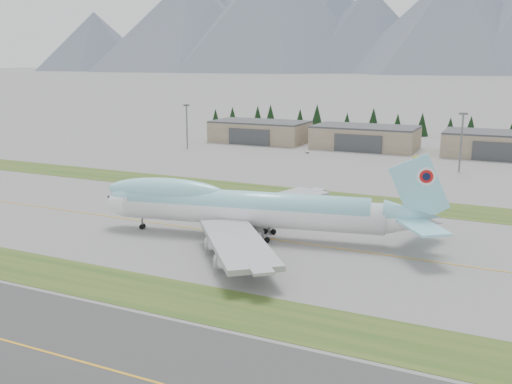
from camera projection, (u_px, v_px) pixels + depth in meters
The scene contains 15 objects.
ground at pixel (265, 238), 132.96m from camera, with size 7000.00×7000.00×0.00m, color slate.
grass_strip_near at pixel (176, 298), 99.38m from camera, with size 400.00×14.00×0.08m, color #2C4D1B.
grass_strip_far at pixel (326, 198), 172.71m from camera, with size 400.00×18.00×0.08m, color #2C4D1B.
asphalt_taxiway at pixel (80, 362), 78.18m from camera, with size 400.00×32.00×0.04m, color #333333.
taxiway_line_main at pixel (265, 238), 132.96m from camera, with size 400.00×0.40×0.02m, color orange.
taxiway_line_near at pixel (80, 362), 78.18m from camera, with size 400.00×0.40×0.02m, color orange.
boeing_747_freighter at pixel (247, 208), 132.56m from camera, with size 81.92×69.23×21.48m.
hangar_left at pixel (260, 131), 293.06m from camera, with size 48.00×26.60×10.80m.
hangar_center at pixel (365, 137), 270.37m from camera, with size 48.00×26.60×10.80m.
hangar_right at pixel (502, 145), 245.63m from camera, with size 48.00×26.60×10.80m.
floodlight_masts at pixel (468, 129), 214.07m from camera, with size 197.25×11.04×24.03m.
service_vehicle_a at pixel (307, 153), 258.11m from camera, with size 1.56×3.87×1.32m, color silver.
service_vehicle_b at pixel (418, 159), 242.57m from camera, with size 1.47×4.17×1.37m, color yellow.
conifer_belt at pixel (441, 124), 313.70m from camera, with size 275.00×16.55×16.45m.
mountain_ridge_front at pixel (479, 10), 2120.67m from camera, with size 4205.98×1203.07×519.26m.
Camera 1 is at (51.93, -116.17, 40.09)m, focal length 40.00 mm.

